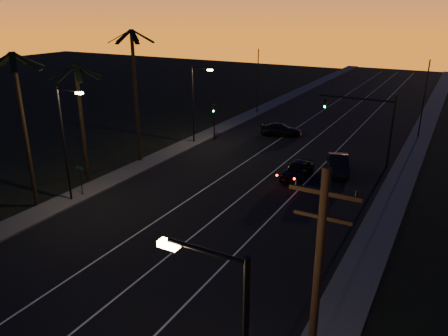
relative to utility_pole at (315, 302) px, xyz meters
The scene contains 20 objects.
road 23.72m from the utility_pole, 120.11° to the left, with size 20.00×170.00×0.01m, color black.
sidewalk_left 30.78m from the utility_pole, 138.74° to the left, with size 2.40×170.00×0.16m, color #3A3A37.
sidewalk_right 20.68m from the utility_pole, 91.15° to the left, with size 2.40×170.00×0.16m, color #3A3A37.
lane_stripe_left 25.32m from the utility_pole, 126.13° to the left, with size 0.12×160.00×0.01m, color silver.
lane_stripe_mid 23.48m from the utility_pole, 119.03° to the left, with size 0.12×160.00×0.01m, color silver.
lane_stripe_right 22.04m from the utility_pole, 110.81° to the left, with size 0.12×160.00×0.01m, color silver.
palm_near 25.55m from the utility_pole, 161.71° to the left, with size 4.25×4.16×11.53m.
palm_mid 28.49m from the utility_pole, 150.55° to the left, with size 4.25×4.16×10.03m.
palm_far 31.17m from the utility_pole, 139.96° to the left, with size 4.25×4.16×12.53m.
streetlight_left_near 24.44m from the utility_pole, 155.85° to the left, with size 2.55×0.26×9.00m.
streetlight_left_far 35.79m from the utility_pole, 128.52° to the left, with size 2.55×0.26×8.50m.
street_sign 25.22m from the utility_pole, 153.85° to the left, with size 0.70×0.06×2.60m.
utility_pole is the anchor object (origin of this frame).
signal_mast 30.33m from the utility_pole, 98.47° to the left, with size 7.10×0.41×7.00m.
signal_post 36.74m from the utility_pole, 125.13° to the left, with size 0.28×0.37×4.20m.
far_pole_left 50.36m from the utility_pole, 116.67° to the left, with size 0.14×0.14×9.00m, color black.
far_pole_right 42.01m from the utility_pole, 90.82° to the left, with size 0.14×0.14×9.00m, color black.
lead_car 25.11m from the utility_pole, 110.40° to the left, with size 2.01×5.19×1.57m.
right_car 27.25m from the utility_pole, 102.52° to the left, with size 3.27×5.26×1.64m.
cross_car 38.75m from the utility_pole, 113.08° to the left, with size 5.28×3.51×1.42m.
Camera 1 is at (14.66, -1.80, 14.33)m, focal length 35.00 mm.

